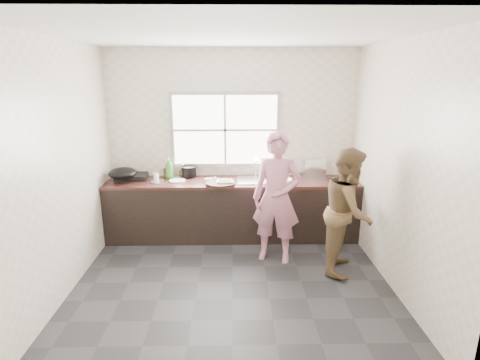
{
  "coord_description": "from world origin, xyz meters",
  "views": [
    {
      "loc": [
        0.02,
        -3.88,
        2.32
      ],
      "look_at": [
        0.1,
        0.65,
        1.05
      ],
      "focal_mm": 28.0,
      "sensor_mm": 36.0,
      "label": 1
    }
  ],
  "objects_px": {
    "black_pot": "(189,172)",
    "wok": "(123,173)",
    "woman": "(277,202)",
    "bowl_held": "(270,182)",
    "bottle_green": "(169,168)",
    "burner": "(132,176)",
    "person_side": "(348,211)",
    "plate_food": "(177,181)",
    "bottle_brown_short": "(184,171)",
    "dish_rack": "(311,167)",
    "cutting_board": "(220,184)",
    "bowl_mince": "(225,183)",
    "pot_lid_right": "(178,178)",
    "pot_lid_left": "(159,182)",
    "bowl_crabs": "(282,182)",
    "bottle_brown_tall": "(167,171)",
    "glass_jar": "(156,177)"
  },
  "relations": [
    {
      "from": "black_pot",
      "to": "wok",
      "type": "height_order",
      "value": "wok"
    },
    {
      "from": "woman",
      "to": "bowl_held",
      "type": "distance_m",
      "value": 0.53
    },
    {
      "from": "bottle_green",
      "to": "burner",
      "type": "height_order",
      "value": "bottle_green"
    },
    {
      "from": "person_side",
      "to": "bottle_green",
      "type": "relative_size",
      "value": 4.96
    },
    {
      "from": "plate_food",
      "to": "bottle_brown_short",
      "type": "relative_size",
      "value": 1.34
    },
    {
      "from": "plate_food",
      "to": "dish_rack",
      "type": "bearing_deg",
      "value": 7.09
    },
    {
      "from": "cutting_board",
      "to": "black_pot",
      "type": "bearing_deg",
      "value": 138.07
    },
    {
      "from": "bowl_mince",
      "to": "bowl_held",
      "type": "xyz_separation_m",
      "value": [
        0.63,
        -0.01,
        0.01
      ]
    },
    {
      "from": "cutting_board",
      "to": "black_pot",
      "type": "relative_size",
      "value": 1.86
    },
    {
      "from": "bottle_green",
      "to": "pot_lid_right",
      "type": "distance_m",
      "value": 0.19
    },
    {
      "from": "woman",
      "to": "bowl_mince",
      "type": "bearing_deg",
      "value": 156.78
    },
    {
      "from": "bowl_held",
      "to": "bottle_green",
      "type": "xyz_separation_m",
      "value": [
        -1.45,
        0.37,
        0.12
      ]
    },
    {
      "from": "black_pot",
      "to": "pot_lid_left",
      "type": "distance_m",
      "value": 0.48
    },
    {
      "from": "bowl_mince",
      "to": "bowl_crabs",
      "type": "xyz_separation_m",
      "value": [
        0.8,
        -0.01,
        0.0
      ]
    },
    {
      "from": "bottle_brown_tall",
      "to": "wok",
      "type": "distance_m",
      "value": 0.65
    },
    {
      "from": "dish_rack",
      "to": "plate_food",
      "type": "bearing_deg",
      "value": 164.55
    },
    {
      "from": "bowl_held",
      "to": "burner",
      "type": "xyz_separation_m",
      "value": [
        -2.0,
        0.4,
        -0.0
      ]
    },
    {
      "from": "plate_food",
      "to": "pot_lid_left",
      "type": "xyz_separation_m",
      "value": [
        -0.26,
        -0.03,
        -0.0
      ]
    },
    {
      "from": "bottle_brown_short",
      "to": "wok",
      "type": "relative_size",
      "value": 0.43
    },
    {
      "from": "person_side",
      "to": "bowl_mince",
      "type": "distance_m",
      "value": 1.7
    },
    {
      "from": "black_pot",
      "to": "bottle_green",
      "type": "relative_size",
      "value": 0.72
    },
    {
      "from": "bowl_held",
      "to": "burner",
      "type": "bearing_deg",
      "value": 168.71
    },
    {
      "from": "bowl_mince",
      "to": "wok",
      "type": "bearing_deg",
      "value": 174.48
    },
    {
      "from": "cutting_board",
      "to": "bottle_brown_short",
      "type": "relative_size",
      "value": 2.4
    },
    {
      "from": "person_side",
      "to": "pot_lid_left",
      "type": "distance_m",
      "value": 2.61
    },
    {
      "from": "woman",
      "to": "bottle_green",
      "type": "distance_m",
      "value": 1.74
    },
    {
      "from": "cutting_board",
      "to": "bottle_green",
      "type": "bearing_deg",
      "value": 153.92
    },
    {
      "from": "black_pot",
      "to": "burner",
      "type": "relative_size",
      "value": 0.49
    },
    {
      "from": "woman",
      "to": "cutting_board",
      "type": "distance_m",
      "value": 0.89
    },
    {
      "from": "bowl_mince",
      "to": "bowl_crabs",
      "type": "relative_size",
      "value": 1.1
    },
    {
      "from": "person_side",
      "to": "cutting_board",
      "type": "distance_m",
      "value": 1.74
    },
    {
      "from": "woman",
      "to": "glass_jar",
      "type": "bearing_deg",
      "value": 170.86
    },
    {
      "from": "burner",
      "to": "pot_lid_left",
      "type": "bearing_deg",
      "value": -28.34
    },
    {
      "from": "bowl_held",
      "to": "pot_lid_right",
      "type": "distance_m",
      "value": 1.37
    },
    {
      "from": "glass_jar",
      "to": "dish_rack",
      "type": "xyz_separation_m",
      "value": [
        2.26,
        0.2,
        0.09
      ]
    },
    {
      "from": "dish_rack",
      "to": "pot_lid_left",
      "type": "distance_m",
      "value": 2.24
    },
    {
      "from": "bowl_held",
      "to": "wok",
      "type": "xyz_separation_m",
      "value": [
        -2.06,
        0.15,
        0.1
      ]
    },
    {
      "from": "black_pot",
      "to": "bowl_mince",
      "type": "bearing_deg",
      "value": -37.82
    },
    {
      "from": "bowl_crabs",
      "to": "wok",
      "type": "relative_size",
      "value": 0.54
    },
    {
      "from": "woman",
      "to": "plate_food",
      "type": "bearing_deg",
      "value": 167.43
    },
    {
      "from": "bottle_green",
      "to": "glass_jar",
      "type": "xyz_separation_m",
      "value": [
        -0.17,
        -0.14,
        -0.1
      ]
    },
    {
      "from": "person_side",
      "to": "wok",
      "type": "height_order",
      "value": "person_side"
    },
    {
      "from": "bottle_green",
      "to": "wok",
      "type": "relative_size",
      "value": 0.77
    },
    {
      "from": "bowl_crabs",
      "to": "dish_rack",
      "type": "relative_size",
      "value": 0.57
    },
    {
      "from": "black_pot",
      "to": "plate_food",
      "type": "xyz_separation_m",
      "value": [
        -0.13,
        -0.24,
        -0.07
      ]
    },
    {
      "from": "cutting_board",
      "to": "bottle_brown_tall",
      "type": "bearing_deg",
      "value": 151.15
    },
    {
      "from": "person_side",
      "to": "pot_lid_right",
      "type": "xyz_separation_m",
      "value": [
        -2.19,
        1.13,
        0.1
      ]
    },
    {
      "from": "bowl_crabs",
      "to": "black_pot",
      "type": "bearing_deg",
      "value": 161.97
    },
    {
      "from": "cutting_board",
      "to": "plate_food",
      "type": "distance_m",
      "value": 0.65
    },
    {
      "from": "bowl_crabs",
      "to": "woman",
      "type": "bearing_deg",
      "value": -104.55
    }
  ]
}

